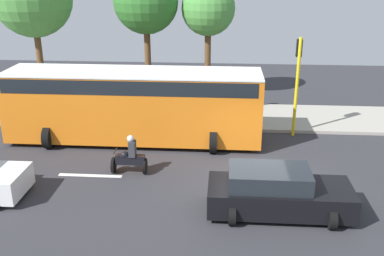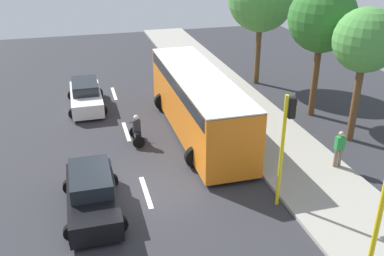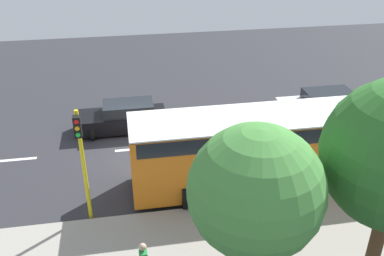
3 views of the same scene
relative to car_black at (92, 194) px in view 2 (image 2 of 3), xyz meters
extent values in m
cube|color=#2D2D33|center=(2.12, 0.67, -0.76)|extent=(40.00, 60.00, 0.10)
cube|color=#9E998E|center=(9.12, 0.67, -0.64)|extent=(4.00, 60.00, 0.15)
cube|color=white|center=(2.12, 0.67, -0.71)|extent=(0.20, 2.40, 0.01)
cube|color=white|center=(2.12, 6.67, -0.71)|extent=(0.20, 2.40, 0.01)
cube|color=white|center=(2.12, 12.67, -0.71)|extent=(0.20, 2.40, 0.01)
cube|color=black|center=(0.00, -0.09, -0.15)|extent=(1.79, 4.51, 0.80)
cube|color=#1E2328|center=(0.00, 0.28, 0.53)|extent=(1.50, 2.53, 0.56)
cylinder|color=black|center=(0.79, -1.58, -0.39)|extent=(0.64, 0.22, 0.64)
cylinder|color=black|center=(-0.79, -1.58, -0.39)|extent=(0.64, 0.22, 0.64)
cylinder|color=black|center=(0.79, 1.40, -0.39)|extent=(0.64, 0.22, 0.64)
cylinder|color=black|center=(-0.79, 1.40, -0.39)|extent=(0.64, 0.22, 0.64)
cube|color=white|center=(0.32, 10.68, -0.15)|extent=(1.75, 4.59, 0.80)
cube|color=#1E2328|center=(0.32, 11.04, 0.53)|extent=(1.47, 2.57, 0.56)
cylinder|color=black|center=(1.08, 9.16, -0.39)|extent=(0.64, 0.22, 0.64)
cylinder|color=black|center=(-0.45, 9.16, -0.39)|extent=(0.64, 0.22, 0.64)
cylinder|color=black|center=(1.08, 12.19, -0.39)|extent=(0.64, 0.22, 0.64)
cylinder|color=black|center=(-0.45, 12.19, -0.39)|extent=(0.64, 0.22, 0.64)
cube|color=orange|center=(5.73, 5.65, 0.94)|extent=(2.50, 11.00, 2.90)
cube|color=black|center=(5.73, 5.65, 2.04)|extent=(2.52, 10.56, 0.60)
cube|color=white|center=(5.73, 5.65, 2.41)|extent=(2.50, 11.00, 0.08)
cylinder|color=black|center=(4.63, 9.17, -0.21)|extent=(1.00, 0.30, 1.00)
cylinder|color=black|center=(6.83, 9.17, -0.21)|extent=(1.00, 0.30, 1.00)
cylinder|color=black|center=(4.63, 2.13, -0.21)|extent=(1.00, 0.30, 1.00)
cylinder|color=black|center=(6.83, 2.13, -0.21)|extent=(1.00, 0.30, 1.00)
cylinder|color=black|center=(2.48, 5.85, -0.41)|extent=(0.60, 0.10, 0.60)
cylinder|color=black|center=(2.48, 4.65, -0.41)|extent=(0.60, 0.10, 0.60)
cube|color=black|center=(2.48, 5.20, -0.16)|extent=(0.28, 1.10, 0.36)
sphere|color=black|center=(2.48, 5.40, 0.02)|extent=(0.32, 0.32, 0.32)
cylinder|color=black|center=(2.48, 5.75, 0.19)|extent=(0.55, 0.04, 0.04)
cube|color=#333338|center=(2.48, 5.10, 0.29)|extent=(0.36, 0.24, 0.60)
sphere|color=silver|center=(2.48, 5.15, 0.69)|extent=(0.26, 0.26, 0.26)
cylinder|color=#72604C|center=(10.49, 0.29, -0.14)|extent=(0.16, 0.16, 0.85)
cylinder|color=#72604C|center=(10.69, 0.29, -0.14)|extent=(0.16, 0.16, 0.85)
cube|color=#268C3F|center=(10.59, 0.29, 0.59)|extent=(0.40, 0.24, 0.60)
sphere|color=tan|center=(10.59, 0.29, 1.02)|extent=(0.22, 0.22, 0.22)
cylinder|color=yellow|center=(6.87, -1.48, 1.54)|extent=(0.14, 0.14, 4.50)
cube|color=black|center=(7.09, -1.48, 3.29)|extent=(0.24, 0.24, 0.76)
sphere|color=red|center=(7.21, -1.48, 3.53)|extent=(0.16, 0.16, 0.16)
sphere|color=#F2A50C|center=(7.21, -1.48, 3.29)|extent=(0.16, 0.16, 0.16)
sphere|color=green|center=(7.21, -1.48, 3.05)|extent=(0.16, 0.16, 0.16)
cylinder|color=yellow|center=(6.87, -6.79, 1.54)|extent=(0.14, 0.14, 4.50)
cylinder|color=brown|center=(12.88, 2.72, 1.30)|extent=(0.36, 0.36, 4.03)
sphere|color=#478C3D|center=(12.88, 2.72, 4.36)|extent=(3.00, 3.00, 3.00)
cylinder|color=brown|center=(12.64, 6.17, 1.39)|extent=(0.36, 0.36, 4.21)
sphere|color=#2D6B28|center=(12.64, 6.17, 4.76)|extent=(3.60, 3.60, 3.60)
cylinder|color=brown|center=(11.84, 12.25, 1.38)|extent=(0.36, 0.36, 4.19)
camera|label=1|loc=(-12.56, 1.77, 6.84)|focal=41.63mm
camera|label=2|loc=(-0.04, -14.17, 9.00)|focal=40.63mm
camera|label=3|loc=(19.92, 0.11, 9.84)|focal=39.80mm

